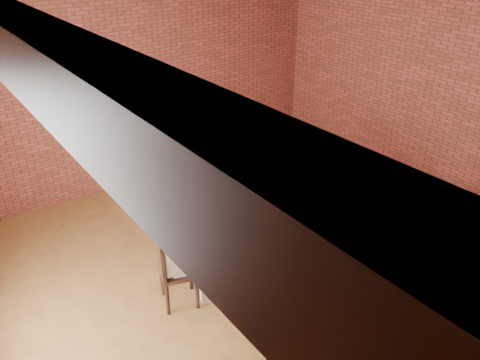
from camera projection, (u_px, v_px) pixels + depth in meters
floor at (279, 288)px, 5.49m from camera, size 7.00×7.00×0.00m
wall_back at (138, 79)px, 7.21m from camera, size 7.00×0.00×7.00m
wall_right at (467, 98)px, 6.38m from camera, size 0.00×7.00×7.00m
dining_table at (266, 247)px, 5.33m from camera, size 1.28×1.28×0.75m
chair_a at (300, 202)px, 6.29m from camera, size 0.52×0.52×0.89m
diner_a at (299, 196)px, 6.16m from camera, size 0.75×0.70×1.25m
chair_b at (200, 214)px, 6.05m from camera, size 0.44×0.44×0.88m
diner_b at (203, 207)px, 5.94m from camera, size 0.56×0.65×1.23m
chair_c at (171, 268)px, 5.05m from camera, size 0.49×0.49×0.89m
diner_c at (177, 256)px, 5.01m from camera, size 0.71×0.64×1.26m
chair_d at (294, 319)px, 4.35m from camera, size 0.58×0.58×0.95m
diner_d at (292, 299)px, 4.35m from camera, size 0.77×0.83×1.35m
chair_e at (360, 257)px, 5.17m from camera, size 0.63×0.63×0.96m
diner_e at (353, 244)px, 5.11m from camera, size 0.87×0.87×1.37m
plate_a at (274, 213)px, 5.54m from camera, size 0.26×0.26×0.01m
plate_b at (231, 216)px, 5.48m from camera, size 0.26×0.26×0.01m
plate_c at (233, 239)px, 5.06m from camera, size 0.26×0.26×0.01m
plate_d at (306, 237)px, 5.10m from camera, size 0.26×0.26×0.01m
glass_a at (276, 215)px, 5.37m from camera, size 0.07×0.07×0.14m
glass_b at (264, 217)px, 5.34m from camera, size 0.07×0.07×0.14m
glass_c at (241, 220)px, 5.29m from camera, size 0.07×0.07×0.14m
glass_d at (251, 223)px, 5.22m from camera, size 0.07×0.07×0.14m
glass_e at (262, 238)px, 4.98m from camera, size 0.07×0.07×0.14m
glass_f at (274, 244)px, 4.88m from camera, size 0.07×0.07×0.14m
glass_g at (284, 230)px, 5.10m from camera, size 0.07×0.07×0.14m
glass_h at (289, 224)px, 5.22m from camera, size 0.07×0.07×0.14m
smartphone at (314, 235)px, 5.15m from camera, size 0.14×0.17×0.01m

